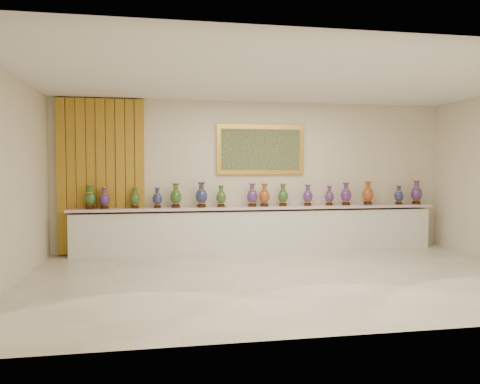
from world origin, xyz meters
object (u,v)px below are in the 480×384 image
object	(u,v)px
counter	(258,229)
vase_0	(90,198)
vase_1	(105,199)
vase_2	(135,199)

from	to	relation	value
counter	vase_0	world-z (taller)	vase_0
vase_0	vase_1	size ratio (longest dim) A/B	1.13
counter	vase_1	bearing A→B (deg)	-179.82
vase_1	vase_0	bearing A→B (deg)	-177.56
vase_0	vase_2	size ratio (longest dim) A/B	1.16
vase_0	vase_1	world-z (taller)	vase_0
vase_0	vase_2	distance (m)	0.82
vase_0	vase_1	xyz separation A→B (m)	(0.26, 0.01, -0.02)
counter	vase_2	distance (m)	2.48
counter	vase_1	size ratio (longest dim) A/B	17.99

